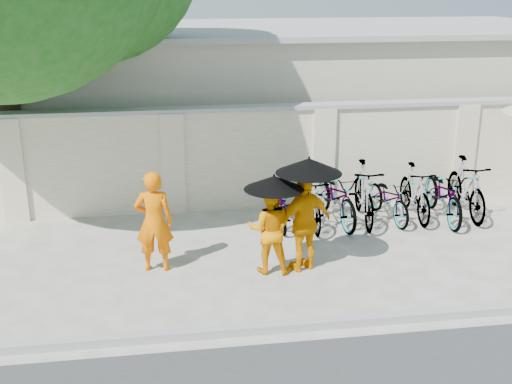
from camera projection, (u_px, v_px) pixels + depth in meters
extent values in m
plane|color=beige|center=(246.00, 276.00, 10.05)|extent=(80.00, 80.00, 0.00)
cube|color=#969696|center=(263.00, 328.00, 8.44)|extent=(40.00, 0.16, 0.12)
cube|color=#F0E4BF|center=(273.00, 158.00, 12.88)|extent=(20.00, 0.30, 2.00)
cube|color=beige|center=(286.00, 95.00, 16.39)|extent=(14.00, 6.00, 3.20)
cylinder|color=#513527|center=(3.00, 100.00, 12.41)|extent=(0.60, 0.60, 4.40)
imported|color=#F96D00|center=(154.00, 221.00, 10.03)|extent=(0.63, 0.45, 1.64)
imported|color=orange|center=(270.00, 229.00, 10.00)|extent=(0.80, 0.68, 1.44)
cylinder|color=black|center=(274.00, 204.00, 9.79)|extent=(0.02, 0.02, 0.69)
cone|color=black|center=(274.00, 183.00, 9.69)|extent=(0.92, 0.92, 0.21)
imported|color=orange|center=(305.00, 223.00, 10.06)|extent=(1.01, 0.71, 1.59)
cylinder|color=black|center=(308.00, 192.00, 9.82)|extent=(0.02, 0.02, 0.85)
cone|color=black|center=(309.00, 166.00, 9.68)|extent=(1.02, 1.02, 0.23)
imported|color=gray|center=(282.00, 203.00, 12.04)|extent=(0.74, 1.68, 0.86)
imported|color=gray|center=(312.00, 201.00, 11.92)|extent=(0.55, 1.69, 1.01)
imported|color=gray|center=(336.00, 196.00, 12.15)|extent=(0.90, 2.02, 1.03)
imported|color=gray|center=(364.00, 193.00, 12.14)|extent=(0.78, 1.95, 1.14)
imported|color=gray|center=(389.00, 198.00, 12.31)|extent=(0.76, 1.69, 0.86)
imported|color=gray|center=(415.00, 192.00, 12.36)|extent=(0.57, 1.74, 1.03)
imported|color=gray|center=(444.00, 194.00, 12.29)|extent=(0.81, 1.96, 1.01)
imported|color=gray|center=(466.00, 188.00, 12.48)|extent=(0.66, 1.90, 1.12)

